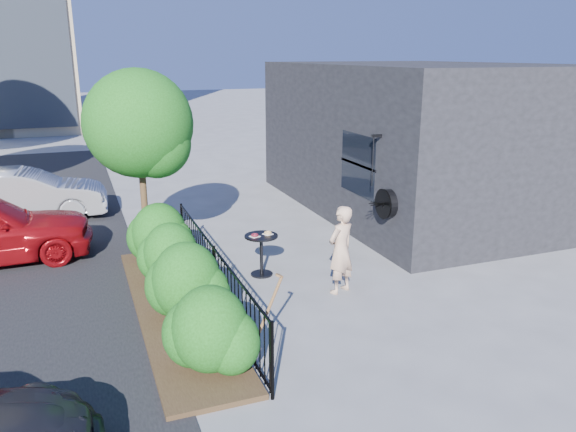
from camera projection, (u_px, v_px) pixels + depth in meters
name	position (u px, v px, depth m)	size (l,w,h in m)	color
ground	(295.00, 292.00, 10.39)	(120.00, 120.00, 0.00)	gray
shop_building	(418.00, 137.00, 15.75)	(6.22, 9.00, 4.00)	black
fence	(215.00, 275.00, 9.72)	(0.05, 6.05, 1.10)	black
planting_bed	(176.00, 309.00, 9.62)	(1.30, 6.00, 0.08)	#382616
shrubs	(179.00, 270.00, 9.56)	(1.10, 5.60, 1.24)	#1A4F12
patio_tree	(142.00, 130.00, 11.32)	(2.20, 2.20, 3.94)	#3F2B19
cafe_table	(261.00, 248.00, 11.06)	(0.66, 0.66, 0.89)	black
woman	(341.00, 250.00, 10.20)	(0.60, 0.39, 1.65)	#D4A989
shovel	(265.00, 321.00, 8.02)	(0.50, 0.17, 1.30)	brown
car_silver	(24.00, 195.00, 14.75)	(1.43, 4.11, 1.36)	#AAAAAE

